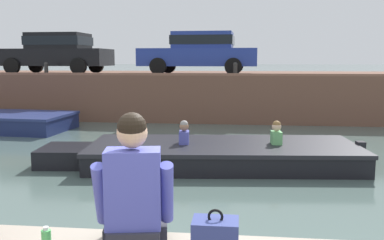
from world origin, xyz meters
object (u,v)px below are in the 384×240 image
object	(u,v)px
mooring_bollard_west	(46,68)
mooring_bollard_mid	(235,68)
car_left_inner_blue	(200,51)
motorboat_passing	(211,154)
person_seated_right	(134,199)
car_leftmost_black	(57,51)

from	to	relation	value
mooring_bollard_west	mooring_bollard_mid	world-z (taller)	same
mooring_bollard_west	car_left_inner_blue	bearing A→B (deg)	14.90
motorboat_passing	person_seated_right	distance (m)	6.06
car_leftmost_black	car_left_inner_blue	xyz separation A→B (m)	(5.58, -0.00, 0.00)
motorboat_passing	car_left_inner_blue	bearing A→B (deg)	97.01
car_leftmost_black	person_seated_right	size ratio (longest dim) A/B	4.36
person_seated_right	car_left_inner_blue	bearing A→B (deg)	93.32
car_leftmost_black	mooring_bollard_west	world-z (taller)	car_leftmost_black
car_leftmost_black	car_left_inner_blue	bearing A→B (deg)	-0.01
person_seated_right	car_leftmost_black	bearing A→B (deg)	115.46
car_left_inner_blue	mooring_bollard_west	distance (m)	5.59
mooring_bollard_west	mooring_bollard_mid	size ratio (longest dim) A/B	1.00
mooring_bollard_mid	person_seated_right	bearing A→B (deg)	-92.62
car_left_inner_blue	mooring_bollard_west	world-z (taller)	car_left_inner_blue
person_seated_right	motorboat_passing	bearing A→B (deg)	88.74
car_left_inner_blue	person_seated_right	bearing A→B (deg)	-86.68
motorboat_passing	mooring_bollard_mid	size ratio (longest dim) A/B	15.11
motorboat_passing	car_left_inner_blue	size ratio (longest dim) A/B	1.53
motorboat_passing	mooring_bollard_west	xyz separation A→B (m)	(-6.27, 5.94, 1.65)
motorboat_passing	car_leftmost_black	size ratio (longest dim) A/B	1.60
motorboat_passing	mooring_bollard_west	bearing A→B (deg)	136.57
motorboat_passing	car_left_inner_blue	distance (m)	7.76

